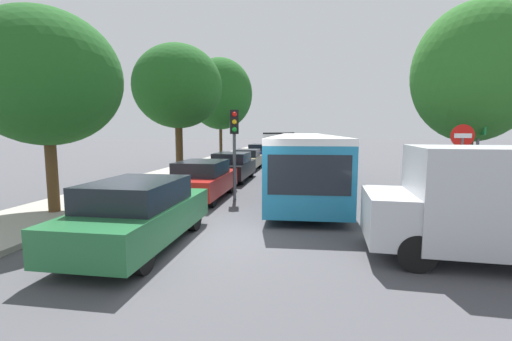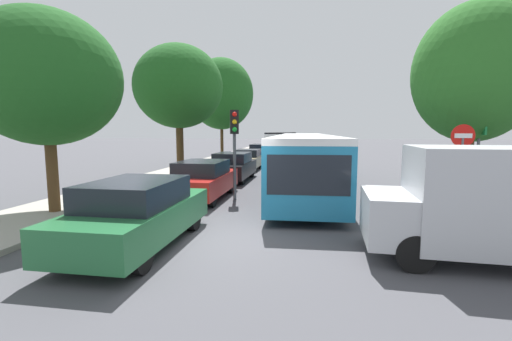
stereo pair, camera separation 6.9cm
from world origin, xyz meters
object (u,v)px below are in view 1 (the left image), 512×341
at_px(queued_car_black, 232,166).
at_px(no_entry_sign, 461,155).
at_px(city_bus_rear, 280,140).
at_px(tree_left_far, 221,96).
at_px(queued_car_tan, 247,159).
at_px(white_van, 510,201).
at_px(traffic_light, 234,134).
at_px(tree_left_mid, 180,89).
at_px(tree_right_near, 474,73).
at_px(queued_car_green, 138,213).
at_px(tree_left_near, 45,78).
at_px(articulated_bus, 303,156).
at_px(direction_sign_post, 478,132).
at_px(queued_car_navy, 261,153).
at_px(queued_car_red, 203,180).
at_px(queued_car_silver, 270,150).

height_order(queued_car_black, no_entry_sign, no_entry_sign).
bearing_deg(city_bus_rear, tree_left_far, 176.37).
bearing_deg(queued_car_tan, white_van, -152.43).
distance_m(white_van, traffic_light, 8.73).
bearing_deg(traffic_light, city_bus_rear, 165.23).
height_order(tree_left_mid, tree_right_near, tree_right_near).
relative_size(queued_car_green, tree_left_near, 0.71).
bearing_deg(articulated_bus, white_van, 21.45).
distance_m(tree_left_mid, tree_right_near, 13.27).
relative_size(direction_sign_post, tree_right_near, 0.50).
bearing_deg(tree_left_near, no_entry_sign, 9.89).
distance_m(city_bus_rear, tree_left_far, 21.06).
xyz_separation_m(queued_car_navy, white_van, (7.87, -20.75, 0.47)).
bearing_deg(queued_car_navy, white_van, -159.07).
height_order(city_bus_rear, queued_car_green, city_bus_rear).
bearing_deg(queued_car_tan, tree_left_mid, 153.15).
height_order(city_bus_rear, tree_left_far, tree_left_far).
bearing_deg(queued_car_red, white_van, -123.44).
height_order(queued_car_red, tree_right_near, tree_right_near).
relative_size(articulated_bus, tree_left_far, 1.96).
distance_m(tree_left_far, tree_right_near, 18.51).
bearing_deg(tree_left_near, queued_car_green, -29.48).
relative_size(city_bus_rear, no_entry_sign, 3.98).
xyz_separation_m(queued_car_navy, traffic_light, (1.14, -15.32, 1.73)).
height_order(queued_car_tan, no_entry_sign, no_entry_sign).
bearing_deg(no_entry_sign, queued_car_tan, -142.24).
relative_size(no_entry_sign, tree_left_mid, 0.39).
xyz_separation_m(queued_car_black, traffic_light, (1.18, -4.83, 1.75)).
distance_m(queued_car_black, tree_left_near, 9.70).
relative_size(queued_car_red, white_van, 0.83).
bearing_deg(queued_car_navy, traffic_light, -175.59).
bearing_deg(white_van, tree_left_mid, -40.98).
distance_m(queued_car_green, queued_car_red, 5.55).
xyz_separation_m(queued_car_black, white_van, (7.91, -10.25, 0.49)).
relative_size(queued_car_navy, no_entry_sign, 1.56).
distance_m(traffic_light, tree_left_far, 15.23).
height_order(queued_car_black, tree_left_far, tree_left_far).
height_order(tree_left_near, tree_left_far, tree_left_far).
bearing_deg(queued_car_black, direction_sign_post, -113.61).
distance_m(articulated_bus, white_van, 10.51).
xyz_separation_m(articulated_bus, tree_left_mid, (-6.55, 0.71, 3.43)).
xyz_separation_m(queued_car_navy, tree_left_near, (-3.82, -18.75, 3.39)).
bearing_deg(queued_car_silver, traffic_light, -177.07).
xyz_separation_m(queued_car_tan, queued_car_navy, (0.22, 5.16, 0.08)).
bearing_deg(queued_car_black, city_bus_rear, 0.16).
distance_m(queued_car_red, tree_left_near, 6.03).
height_order(queued_car_silver, no_entry_sign, no_entry_sign).
xyz_separation_m(no_entry_sign, direction_sign_post, (1.22, 1.73, 0.69)).
bearing_deg(direction_sign_post, tree_left_near, 24.29).
relative_size(no_entry_sign, tree_left_near, 0.46).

